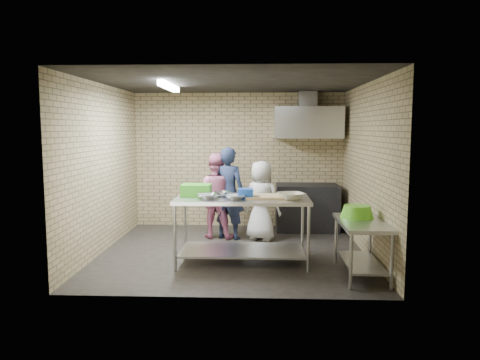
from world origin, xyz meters
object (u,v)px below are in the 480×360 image
(bottle_green, at_px, (330,127))
(woman_pink, at_px, (216,196))
(woman_white, at_px, (261,201))
(bottle_red, at_px, (309,126))
(stove, at_px, (307,207))
(blue_tub, at_px, (246,194))
(green_crate, at_px, (196,190))
(prep_table, at_px, (242,230))
(man_navy, at_px, (228,193))
(green_basin, at_px, (357,211))
(side_counter, at_px, (361,248))

(bottle_green, distance_m, woman_pink, 2.67)
(woman_white, bearing_deg, bottle_green, -114.79)
(bottle_red, relative_size, woman_pink, 0.12)
(bottle_red, bearing_deg, stove, -101.77)
(blue_tub, xyz_separation_m, bottle_green, (1.58, 2.54, 0.96))
(stove, xyz_separation_m, woman_white, (-0.89, -0.81, 0.26))
(green_crate, distance_m, bottle_green, 3.43)
(prep_table, distance_m, bottle_red, 3.14)
(stove, bearing_deg, man_navy, -153.04)
(prep_table, height_order, bottle_green, bottle_green)
(green_crate, bearing_deg, green_basin, -10.26)
(green_crate, bearing_deg, woman_white, 52.05)
(green_crate, xyz_separation_m, blue_tub, (0.75, -0.22, -0.02))
(blue_tub, relative_size, man_navy, 0.13)
(bottle_red, bearing_deg, woman_white, -131.86)
(bottle_red, relative_size, man_navy, 0.11)
(bottle_red, relative_size, woman_white, 0.13)
(stove, bearing_deg, side_counter, -80.71)
(prep_table, relative_size, woman_white, 1.38)
(blue_tub, bearing_deg, green_crate, 163.65)
(green_basin, height_order, man_navy, man_navy)
(prep_table, xyz_separation_m, bottle_red, (1.23, 2.44, 1.54))
(bottle_red, relative_size, bottle_green, 1.20)
(green_crate, bearing_deg, woman_pink, 83.69)
(bottle_green, bearing_deg, man_navy, -152.78)
(bottle_green, height_order, man_navy, bottle_green)
(green_crate, relative_size, bottle_red, 2.42)
(blue_tub, bearing_deg, man_navy, 102.97)
(woman_pink, bearing_deg, blue_tub, 120.33)
(prep_table, distance_m, blue_tub, 0.57)
(woman_white, bearing_deg, blue_tub, 108.01)
(side_counter, distance_m, bottle_green, 3.41)
(side_counter, xyz_separation_m, woman_pink, (-2.18, 2.08, 0.40))
(bottle_green, bearing_deg, green_basin, -90.42)
(stove, bearing_deg, green_crate, -132.13)
(stove, bearing_deg, woman_pink, -158.71)
(side_counter, xyz_separation_m, green_basin, (-0.02, 0.25, 0.46))
(man_navy, bearing_deg, side_counter, 152.49)
(prep_table, relative_size, bottle_green, 13.06)
(blue_tub, xyz_separation_m, bottle_red, (1.18, 2.54, 0.98))
(blue_tub, distance_m, green_basin, 1.59)
(prep_table, xyz_separation_m, blue_tub, (0.05, -0.10, 0.56))
(man_navy, relative_size, woman_pink, 1.08)
(man_navy, bearing_deg, bottle_green, -134.50)
(green_crate, relative_size, blue_tub, 2.00)
(bottle_red, height_order, woman_pink, bottle_red)
(green_basin, distance_m, man_navy, 2.59)
(man_navy, xyz_separation_m, woman_white, (0.59, -0.06, -0.12))
(stove, height_order, green_basin, green_basin)
(side_counter, distance_m, green_crate, 2.52)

